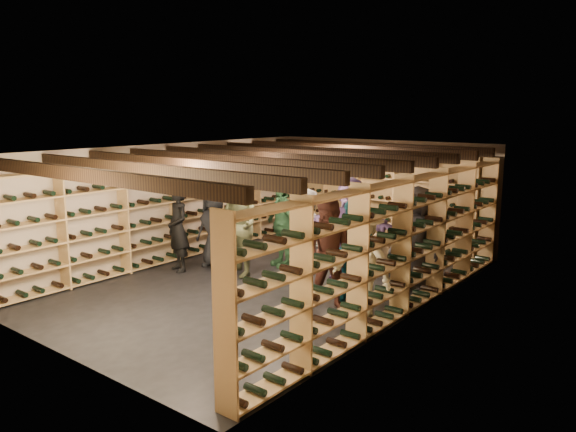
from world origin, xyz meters
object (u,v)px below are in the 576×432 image
(person_2, at_px, (236,226))
(crate_loose, at_px, (417,262))
(person_4, at_px, (350,250))
(person_11, at_px, (350,229))
(person_7, at_px, (304,246))
(person_0, at_px, (214,228))
(person_10, at_px, (282,225))
(crate_stack_right, at_px, (385,253))
(person_9, at_px, (306,230))
(person_3, at_px, (362,262))
(crate_stack_left, at_px, (343,238))
(person_12, at_px, (415,238))
(person_8, at_px, (330,254))
(person_1, at_px, (178,229))

(person_2, bearing_deg, crate_loose, 71.48)
(person_4, xyz_separation_m, person_11, (-0.64, 1.01, 0.11))
(person_4, xyz_separation_m, person_7, (-0.92, -0.04, -0.06))
(person_0, xyz_separation_m, person_10, (1.06, 0.83, 0.06))
(crate_stack_right, bearing_deg, person_0, -146.22)
(person_9, bearing_deg, person_3, -17.51)
(crate_stack_left, distance_m, person_10, 1.49)
(person_10, bearing_deg, person_11, 24.47)
(person_4, height_order, person_7, person_4)
(person_2, distance_m, person_3, 2.94)
(person_0, relative_size, person_10, 0.92)
(crate_stack_right, xyz_separation_m, person_11, (-0.23, -0.93, 0.60))
(crate_stack_left, relative_size, person_12, 0.47)
(person_8, xyz_separation_m, person_11, (-0.62, 1.56, 0.06))
(person_8, bearing_deg, crate_loose, 75.13)
(person_0, height_order, person_1, person_1)
(crate_stack_right, height_order, person_8, person_8)
(crate_loose, xyz_separation_m, person_7, (-0.90, -2.56, 0.68))
(crate_loose, distance_m, person_0, 4.09)
(person_8, relative_size, person_10, 1.05)
(crate_stack_left, height_order, person_8, person_8)
(crate_stack_right, height_order, person_0, person_0)
(person_1, bearing_deg, person_10, 66.95)
(person_9, bearing_deg, person_2, -107.15)
(person_9, xyz_separation_m, person_11, (0.97, 0.04, 0.14))
(person_1, height_order, person_11, person_11)
(crate_loose, relative_size, person_2, 0.26)
(person_7, xyz_separation_m, person_8, (0.90, -0.52, 0.11))
(crate_loose, height_order, person_0, person_0)
(person_9, distance_m, person_12, 2.18)
(person_8, distance_m, person_10, 2.58)
(person_4, bearing_deg, person_3, -54.38)
(person_10, xyz_separation_m, person_11, (1.51, 0.12, 0.10))
(person_8, bearing_deg, person_1, 166.28)
(person_8, bearing_deg, crate_stack_left, 104.31)
(crate_loose, bearing_deg, person_9, -135.77)
(person_11, bearing_deg, person_4, -73.53)
(crate_loose, bearing_deg, person_10, -142.68)
(person_3, distance_m, person_10, 3.03)
(person_8, height_order, person_12, person_12)
(person_1, distance_m, person_7, 2.65)
(person_0, bearing_deg, person_4, -8.14)
(person_0, bearing_deg, person_9, 22.47)
(person_1, xyz_separation_m, person_11, (2.86, 1.62, 0.11))
(person_0, xyz_separation_m, person_12, (3.77, 1.16, 0.13))
(person_10, bearing_deg, person_9, 28.03)
(crate_stack_right, bearing_deg, person_8, -81.12)
(crate_loose, height_order, person_11, person_11)
(person_0, distance_m, person_10, 1.34)
(person_9, height_order, person_12, person_12)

